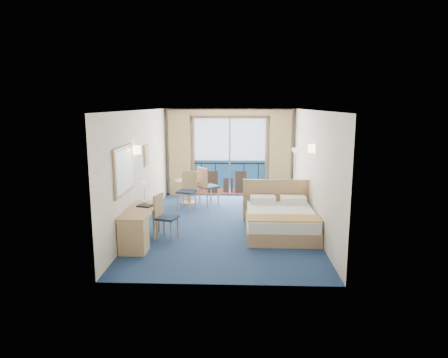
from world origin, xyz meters
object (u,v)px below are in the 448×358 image
at_px(nightstand, 295,203).
at_px(armchair, 277,195).
at_px(desk_chair, 164,214).
at_px(table_chair_b, 188,188).
at_px(bed, 280,220).
at_px(round_table, 188,186).
at_px(desk, 135,231).
at_px(table_chair_a, 206,184).
at_px(floor_lamp, 294,162).

relative_size(nightstand, armchair, 0.74).
height_order(armchair, desk_chair, desk_chair).
bearing_deg(table_chair_b, bed, -23.81).
relative_size(nightstand, round_table, 0.81).
height_order(nightstand, desk, desk).
bearing_deg(bed, desk_chair, -169.26).
bearing_deg(desk, round_table, 81.74).
xyz_separation_m(bed, table_chair_b, (-2.32, 1.97, 0.30)).
bearing_deg(table_chair_b, armchair, 20.12).
bearing_deg(bed, table_chair_a, 127.57).
xyz_separation_m(bed, table_chair_a, (-1.86, 2.42, 0.32)).
height_order(nightstand, table_chair_b, table_chair_b).
relative_size(nightstand, desk, 0.39).
relative_size(armchair, desk_chair, 0.87).
relative_size(nightstand, table_chair_a, 0.56).
distance_m(bed, floor_lamp, 2.98).
bearing_deg(nightstand, desk_chair, -147.25).
height_order(desk, round_table, desk).
bearing_deg(bed, desk, -157.52).
bearing_deg(desk, desk_chair, 60.29).
distance_m(desk, table_chair_a, 3.80).
xyz_separation_m(round_table, table_chair_a, (0.54, -0.19, 0.10)).
distance_m(round_table, table_chair_b, 0.64).
height_order(nightstand, desk_chair, desk_chair).
xyz_separation_m(floor_lamp, round_table, (-3.05, -0.15, -0.69)).
xyz_separation_m(nightstand, desk_chair, (-3.05, -1.96, 0.23)).
distance_m(floor_lamp, desk_chair, 4.59).
distance_m(armchair, desk_chair, 3.72).
xyz_separation_m(armchair, desk_chair, (-2.65, -2.61, 0.16)).
bearing_deg(armchair, table_chair_b, -50.03).
height_order(floor_lamp, desk_chair, floor_lamp).
bearing_deg(table_chair_a, floor_lamp, -120.40).
bearing_deg(table_chair_a, desk_chair, 128.88).
xyz_separation_m(desk_chair, table_chair_b, (0.20, 2.45, 0.05)).
distance_m(armchair, table_chair_a, 2.02).
height_order(floor_lamp, table_chair_b, floor_lamp).
distance_m(bed, desk, 3.19).
xyz_separation_m(bed, round_table, (-2.39, 2.60, 0.23)).
distance_m(bed, desk_chair, 2.58).
bearing_deg(table_chair_a, table_chair_b, 95.62).
relative_size(desk_chair, round_table, 1.26).
height_order(armchair, floor_lamp, floor_lamp).
bearing_deg(nightstand, round_table, 158.97).
height_order(nightstand, floor_lamp, floor_lamp).
bearing_deg(round_table, armchair, -10.70).
height_order(floor_lamp, round_table, floor_lamp).
bearing_deg(desk_chair, bed, -63.29).
bearing_deg(table_chair_a, armchair, -136.41).
relative_size(desk_chair, table_chair_b, 0.92).
height_order(round_table, table_chair_a, table_chair_a).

